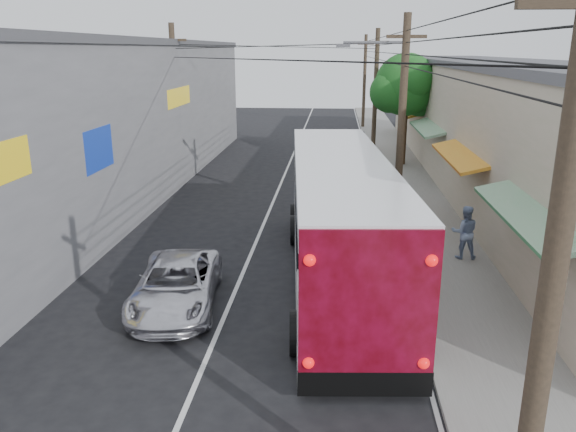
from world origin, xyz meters
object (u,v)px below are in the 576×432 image
at_px(parked_car_far, 354,141).
at_px(parked_suv, 364,185).
at_px(pedestrian_near, 395,190).
at_px(coach_bus, 340,218).
at_px(parked_car_mid, 370,175).
at_px(jeepney, 176,285).
at_px(pedestrian_far, 465,232).

bearing_deg(parked_car_far, parked_suv, -93.64).
xyz_separation_m(parked_suv, pedestrian_near, (1.23, -1.44, 0.15)).
relative_size(coach_bus, parked_suv, 2.37).
distance_m(coach_bus, parked_car_mid, 11.84).
bearing_deg(parked_suv, parked_car_mid, 76.57).
xyz_separation_m(jeepney, parked_car_far, (5.51, 25.18, 0.00)).
bearing_deg(jeepney, parked_car_mid, 60.39).
bearing_deg(pedestrian_far, parked_car_far, -78.83).
distance_m(jeepney, parked_car_far, 25.78).
bearing_deg(pedestrian_far, pedestrian_near, -70.75).
distance_m(coach_bus, parked_suv, 9.19).
relative_size(jeepney, parked_suv, 0.84).
distance_m(parked_suv, pedestrian_far, 7.89).
bearing_deg(pedestrian_far, jeepney, 29.19).
bearing_deg(parked_car_far, pedestrian_far, -85.75).
bearing_deg(parked_car_far, jeepney, -106.23).
distance_m(parked_suv, parked_car_far, 13.68).
height_order(parked_suv, pedestrian_far, pedestrian_far).
relative_size(jeepney, parked_car_far, 1.18).
bearing_deg(parked_suv, parked_car_far, 86.22).
xyz_separation_m(coach_bus, pedestrian_near, (2.41, 7.61, -0.97)).
height_order(parked_suv, parked_car_far, parked_suv).
distance_m(coach_bus, pedestrian_far, 4.56).
relative_size(coach_bus, parked_car_mid, 3.27).
bearing_deg(coach_bus, pedestrian_far, 18.21).
relative_size(jeepney, pedestrian_near, 2.80).
xyz_separation_m(coach_bus, parked_car_far, (1.12, 22.73, -1.28)).
height_order(parked_suv, parked_car_mid, parked_suv).
bearing_deg(parked_car_mid, coach_bus, -100.18).
bearing_deg(parked_car_mid, jeepney, -115.35).
bearing_deg(coach_bus, pedestrian_near, 67.90).
distance_m(jeepney, pedestrian_near, 12.15).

